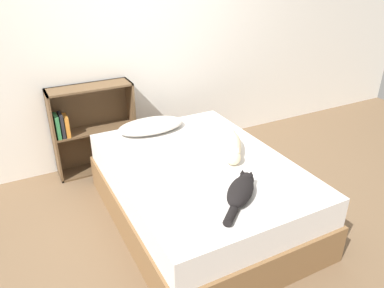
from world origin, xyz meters
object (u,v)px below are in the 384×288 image
at_px(cat_light, 233,147).
at_px(cat_dark, 241,190).
at_px(pillow, 151,126).
at_px(bookshelf, 91,127).
at_px(bed, 200,191).

height_order(cat_light, cat_dark, cat_light).
height_order(pillow, cat_dark, cat_dark).
bearing_deg(cat_light, cat_dark, 4.78).
distance_m(cat_light, bookshelf, 1.57).
xyz_separation_m(pillow, cat_dark, (0.13, -1.30, 0.01)).
relative_size(pillow, bookshelf, 0.70).
xyz_separation_m(bed, cat_light, (0.30, -0.02, 0.35)).
bearing_deg(bookshelf, cat_dark, -72.27).
xyz_separation_m(pillow, cat_light, (0.42, -0.76, 0.02)).
bearing_deg(bed, cat_light, -3.39).
relative_size(bed, pillow, 2.97).
bearing_deg(bookshelf, pillow, -49.38).
xyz_separation_m(pillow, bookshelf, (-0.45, 0.53, -0.13)).
relative_size(pillow, cat_light, 1.13).
distance_m(bed, cat_light, 0.46).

